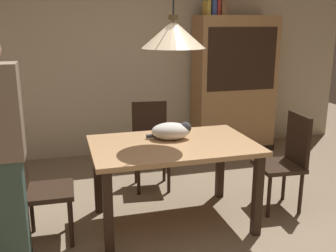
{
  "coord_description": "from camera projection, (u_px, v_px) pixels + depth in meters",
  "views": [
    {
      "loc": [
        -0.93,
        -2.52,
        1.74
      ],
      "look_at": [
        -0.01,
        0.71,
        0.85
      ],
      "focal_mm": 41.27,
      "sensor_mm": 36.0,
      "label": 1
    }
  ],
  "objects": [
    {
      "name": "chair_left_side",
      "position": [
        37.0,
        183.0,
        3.07
      ],
      "size": [
        0.41,
        0.41,
        0.93
      ],
      "color": "black",
      "rests_on": "ground"
    },
    {
      "name": "book_blue_wide",
      "position": [
        211.0,
        6.0,
        4.96
      ],
      "size": [
        0.06,
        0.24,
        0.24
      ],
      "primitive_type": "cube",
      "color": "#384C93",
      "rests_on": "hutch_bookcase"
    },
    {
      "name": "pendant_lamp",
      "position": [
        173.0,
        34.0,
        3.08
      ],
      "size": [
        0.52,
        0.52,
        1.3
      ],
      "color": "beige"
    },
    {
      "name": "ground",
      "position": [
        194.0,
        252.0,
        3.04
      ],
      "size": [
        10.0,
        10.0,
        0.0
      ],
      "primitive_type": "plane",
      "color": "#847056"
    },
    {
      "name": "chair_right_side",
      "position": [
        287.0,
        158.0,
        3.66
      ],
      "size": [
        0.43,
        0.43,
        0.93
      ],
      "color": "black",
      "rests_on": "ground"
    },
    {
      "name": "back_wall",
      "position": [
        129.0,
        47.0,
        5.13
      ],
      "size": [
        6.4,
        0.1,
        2.9
      ],
      "primitive_type": "cube",
      "color": "beige",
      "rests_on": "ground"
    },
    {
      "name": "book_brown_thick",
      "position": [
        221.0,
        6.0,
        5.0
      ],
      "size": [
        0.06,
        0.24,
        0.22
      ],
      "primitive_type": "cube",
      "color": "brown",
      "rests_on": "hutch_bookcase"
    },
    {
      "name": "chair_far_back",
      "position": [
        151.0,
        141.0,
        4.19
      ],
      "size": [
        0.44,
        0.44,
        0.93
      ],
      "color": "black",
      "rests_on": "ground"
    },
    {
      "name": "book_red_tall",
      "position": [
        216.0,
        4.0,
        4.97
      ],
      "size": [
        0.04,
        0.22,
        0.28
      ],
      "primitive_type": "cube",
      "color": "#B73833",
      "rests_on": "hutch_bookcase"
    },
    {
      "name": "cat_sleeping",
      "position": [
        172.0,
        131.0,
        3.4
      ],
      "size": [
        0.4,
        0.28,
        0.16
      ],
      "color": "silver",
      "rests_on": "dining_table"
    },
    {
      "name": "dining_table",
      "position": [
        173.0,
        154.0,
        3.34
      ],
      "size": [
        1.4,
        0.9,
        0.75
      ],
      "color": "tan",
      "rests_on": "ground"
    },
    {
      "name": "book_yellow_short",
      "position": [
        207.0,
        8.0,
        4.95
      ],
      "size": [
        0.04,
        0.2,
        0.18
      ],
      "primitive_type": "cube",
      "color": "gold",
      "rests_on": "hutch_bookcase"
    },
    {
      "name": "hutch_bookcase",
      "position": [
        234.0,
        88.0,
        5.33
      ],
      "size": [
        1.12,
        0.45,
        1.85
      ],
      "color": "#A87A4C",
      "rests_on": "ground"
    }
  ]
}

